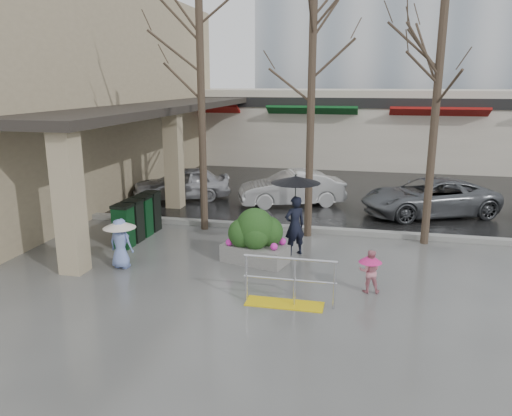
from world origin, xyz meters
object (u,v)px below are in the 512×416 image
at_px(tree_mideast, 440,65).
at_px(car_b, 292,188).
at_px(child_pink, 370,268).
at_px(news_boxes, 138,218).
at_px(planter, 255,237).
at_px(tree_midwest, 313,51).
at_px(handrail, 288,288).
at_px(car_a, 182,183).
at_px(woman, 295,204).
at_px(car_c, 429,197).
at_px(tree_west, 200,58).
at_px(child_blue, 120,238).

xyz_separation_m(tree_mideast, car_b, (-4.35, 3.64, -4.23)).
xyz_separation_m(child_pink, news_boxes, (-6.55, 2.45, 0.06)).
bearing_deg(planter, tree_midwest, 67.71).
height_order(handrail, tree_midwest, tree_midwest).
relative_size(tree_midwest, news_boxes, 3.22).
bearing_deg(car_b, car_a, -111.02).
bearing_deg(child_pink, car_b, -74.36).
height_order(woman, car_c, woman).
xyz_separation_m(tree_mideast, planter, (-4.33, -2.50, -4.19)).
xyz_separation_m(planter, car_a, (-4.29, 6.15, -0.04)).
bearing_deg(tree_midwest, tree_west, -180.00).
xyz_separation_m(handrail, tree_midwest, (-0.16, 4.80, 4.86)).
height_order(woman, planter, woman).
height_order(handrail, planter, planter).
height_order(handrail, tree_west, tree_west).
distance_m(planter, car_a, 7.50).
height_order(child_pink, car_b, car_b).
distance_m(handrail, car_c, 8.78).
distance_m(woman, child_blue, 4.45).
height_order(child_blue, car_a, car_a).
bearing_deg(news_boxes, car_a, 98.45).
bearing_deg(tree_west, planter, -48.99).
relative_size(tree_west, child_blue, 5.48).
height_order(planter, news_boxes, planter).
bearing_deg(planter, car_a, 124.91).
relative_size(tree_midwest, planter, 3.98).
height_order(tree_midwest, planter, tree_midwest).
distance_m(child_pink, news_boxes, 7.00).
xyz_separation_m(tree_west, child_blue, (-0.94, -3.60, -4.33)).
bearing_deg(car_b, tree_mideast, 29.18).
bearing_deg(child_pink, planter, -29.66).
height_order(tree_mideast, child_blue, tree_mideast).
xyz_separation_m(woman, car_c, (3.87, 4.93, -0.73)).
height_order(car_a, car_b, same).
bearing_deg(car_a, tree_midwest, 34.83).
distance_m(tree_midwest, planter, 5.30).
distance_m(tree_mideast, child_pink, 5.93).
height_order(tree_midwest, tree_mideast, tree_midwest).
bearing_deg(child_blue, tree_mideast, -147.55).
relative_size(tree_west, tree_mideast, 1.05).
height_order(tree_midwest, child_pink, tree_midwest).
relative_size(news_boxes, car_c, 0.48).
bearing_deg(tree_mideast, child_blue, -154.20).
relative_size(handrail, tree_midwest, 0.27).
bearing_deg(woman, car_c, -164.83).
bearing_deg(woman, planter, 5.02).
bearing_deg(tree_west, child_pink, -37.16).
bearing_deg(child_blue, woman, -148.15).
bearing_deg(tree_west, child_blue, -104.64).
xyz_separation_m(handrail, planter, (-1.19, 2.30, 0.29)).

